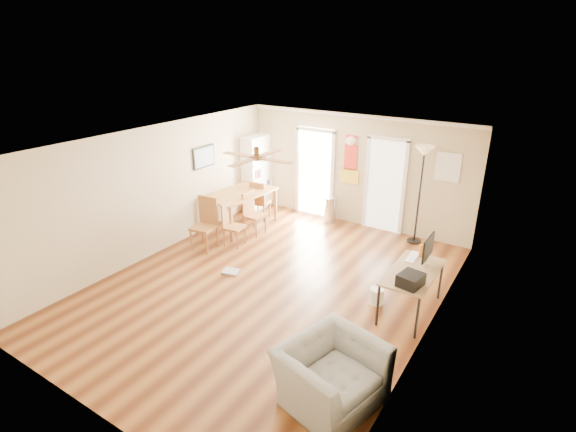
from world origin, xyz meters
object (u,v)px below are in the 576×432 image
Objects in this scene: torchiere_lamp at (419,196)px; computer_desk at (411,291)px; dining_table at (240,209)px; wastebasket_a at (376,296)px; bookshelf at (257,172)px; armchair at (331,374)px; trash_can at (330,210)px; printer at (411,280)px; dining_chair_right_b at (234,225)px; dining_chair_right_a at (255,214)px; dining_chair_near at (203,225)px; dining_chair_far at (261,200)px.

torchiere_lamp reaches higher than computer_desk.
dining_table reaches higher than wastebasket_a.
bookshelf is 1.63× the size of armchair.
armchair is (2.61, -5.03, 0.06)m from trash_can.
printer reaches higher than computer_desk.
dining_chair_right_b reaches higher than dining_table.
dining_chair_right_a is 0.88× the size of dining_chair_near.
bookshelf is 1.39m from dining_table.
torchiere_lamp is 3.21m from printer.
dining_chair_right_b is (0.94, -2.12, -0.49)m from bookshelf.
dining_chair_far is (-0.42, 1.54, 0.02)m from dining_chair_right_b.
torchiere_lamp reaches higher than dining_chair_near.
dining_chair_far is at bearing 8.27° from dining_chair_right_b.
torchiere_lamp is 1.55× the size of computer_desk.
dining_chair_far reaches higher than dining_chair_right_b.
wastebasket_a is (3.42, -1.22, -0.34)m from dining_chair_right_a.
bookshelf reaches higher than dining_chair_near.
computer_desk is at bearing -102.99° from dining_chair_right_b.
dining_chair_near is 3.01× the size of printer.
dining_chair_right_a is at bearing -68.60° from bookshelf.
printer is at bearing 6.35° from armchair.
dining_chair_near is (0.13, -1.38, 0.13)m from dining_table.
trash_can is (1.56, 0.70, -0.16)m from dining_chair_far.
dining_table is 4.58× the size of printer.
dining_table is at bearing -141.54° from trash_can.
trash_can is 4.28m from printer.
trash_can is at bearing -34.00° from dining_chair_right_b.
armchair is at bearing -133.69° from dining_chair_right_b.
printer is (2.91, -3.10, 0.51)m from trash_can.
printer is at bearing -46.75° from trash_can.
dining_chair_right_b is at bearing -116.96° from trash_can.
dining_table is 1.80× the size of dining_chair_right_b.
dining_chair_far is (-0.00, 2.03, -0.07)m from dining_chair_near.
computer_desk is 5.00× the size of wastebasket_a.
trash_can is 5.66m from armchair.
dining_chair_near reaches higher than dining_chair_far.
dining_chair_far is at bearing 30.09° from dining_chair_right_a.
torchiere_lamp reaches higher than dining_chair_far.
trash_can is (2.08, 0.12, -0.63)m from bookshelf.
dining_chair_right_b is 3.47m from wastebasket_a.
dining_chair_near is (-0.42, -1.21, 0.07)m from dining_chair_right_a.
dining_chair_far is 5.09m from printer.
printer is (4.60, -1.76, 0.41)m from dining_table.
dining_table is at bearing -84.96° from bookshelf.
dining_chair_far is at bearing -155.86° from trash_can.
torchiere_lamp is at bearing -178.16° from dining_chair_far.
dining_chair_right_b is (0.00, -0.73, -0.02)m from dining_chair_right_a.
dining_chair_right_a is at bearing -7.03° from dining_chair_right_b.
dining_chair_far is (0.52, -0.58, -0.47)m from bookshelf.
dining_chair_far reaches higher than printer.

